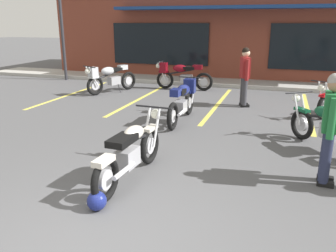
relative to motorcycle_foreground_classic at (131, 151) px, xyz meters
The scene contains 12 objects.
ground_plane 1.79m from the motorcycle_foreground_classic, 78.05° to the left, with size 80.00×80.00×0.00m, color #515154.
sidewalk_kerb 9.14m from the motorcycle_foreground_classic, 87.75° to the left, with size 22.00×1.80×0.14m, color #A8A59E.
brick_storefront_building 12.70m from the motorcycle_foreground_classic, 88.37° to the left, with size 16.44×6.82×3.67m.
painted_stall_lines 5.55m from the motorcycle_foreground_classic, 86.29° to the left, with size 10.12×4.80×0.01m.
motorcycle_foreground_classic is the anchor object (origin of this frame).
motorcycle_black_cruiser 3.79m from the motorcycle_foreground_classic, 37.77° to the left, with size 1.49×1.78×0.98m.
motorcycle_silver_naked 7.03m from the motorcycle_foreground_classic, 119.89° to the left, with size 1.18×1.96×0.98m.
motorcycle_blue_standard 7.57m from the motorcycle_foreground_classic, 100.22° to the left, with size 2.11×0.66×0.98m.
motorcycle_orange_scrambler 3.49m from the motorcycle_foreground_classic, 92.62° to the left, with size 0.66×2.11×0.98m.
person_in_black_shirt 2.96m from the motorcycle_foreground_classic, 15.33° to the left, with size 0.30×0.61×1.68m.
person_in_shorts_foreground 5.61m from the motorcycle_foreground_classic, 78.73° to the left, with size 0.37×0.60×1.68m.
helmet_on_pavement 1.04m from the motorcycle_foreground_classic, 92.90° to the right, with size 0.26×0.26×0.26m.
Camera 1 is at (1.73, -2.66, 2.36)m, focal length 37.19 mm.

